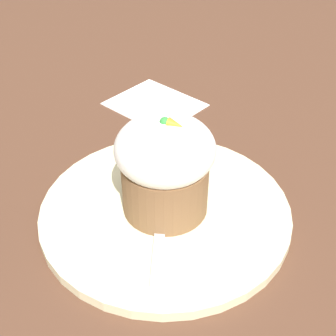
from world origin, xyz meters
TOP-DOWN VIEW (x-y plane):
  - ground_plane at (0.00, 0.00)m, footprint 4.00×4.00m
  - dessert_plate at (0.00, 0.00)m, footprint 0.26×0.26m
  - carrot_cake at (0.00, 0.00)m, footprint 0.10×0.10m
  - spoon at (0.00, -0.02)m, footprint 0.06×0.12m
  - paper_napkin at (-0.11, 0.20)m, footprint 0.14×0.13m

SIDE VIEW (x-z plane):
  - ground_plane at x=0.00m, z-range 0.00..0.00m
  - paper_napkin at x=-0.11m, z-range 0.00..0.00m
  - dessert_plate at x=0.00m, z-range 0.00..0.01m
  - spoon at x=0.00m, z-range 0.01..0.02m
  - carrot_cake at x=0.00m, z-range 0.01..0.12m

